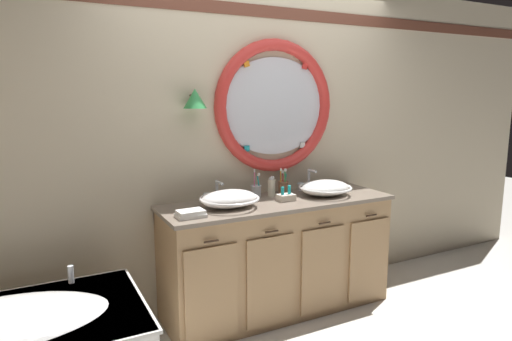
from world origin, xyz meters
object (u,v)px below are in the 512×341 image
Objects in this scene: soap_dispenser at (271,187)px; toiletry_basket at (286,197)px; toothbrush_holder_right at (283,186)px; sink_basin_left at (229,199)px; toothbrush_holder_left at (256,190)px; folded_hand_towel at (191,214)px; sink_basin_right at (325,188)px.

soap_dispenser is 1.26× the size of toiletry_basket.
toiletry_basket is at bearing -116.21° from toothbrush_holder_right.
soap_dispenser is at bearing -166.06° from toothbrush_holder_right.
sink_basin_left reaches higher than toiletry_basket.
sink_basin_left is 2.06× the size of toothbrush_holder_right.
toothbrush_holder_left is 1.69× the size of toiletry_basket.
toiletry_basket reaches higher than folded_hand_towel.
toothbrush_holder_right is (0.57, 0.21, -0.00)m from sink_basin_left.
toothbrush_holder_right is 1.62× the size of toiletry_basket.
sink_basin_right is 2.03× the size of toothbrush_holder_right.
toiletry_basket is at bearing -60.06° from toothbrush_holder_left.
soap_dispenser is at bearing 20.61° from folded_hand_towel.
sink_basin_left is 0.84m from sink_basin_right.
toiletry_basket is at bearing -178.07° from sink_basin_right.
sink_basin_left is at bearing 19.58° from folded_hand_towel.
sink_basin_right is 0.56m from toothbrush_holder_left.
toothbrush_holder_right is (0.24, -0.02, 0.01)m from toothbrush_holder_left.
folded_hand_towel is (-0.33, -0.12, -0.04)m from sink_basin_left.
toothbrush_holder_right reaches higher than soap_dispenser.
soap_dispenser is at bearing -23.33° from toothbrush_holder_left.
soap_dispenser reaches higher than toiletry_basket.
soap_dispenser is at bearing 21.37° from sink_basin_left.
toothbrush_holder_right reaches higher than folded_hand_towel.
toothbrush_holder_left is at bearing 156.44° from sink_basin_right.
folded_hand_towel is at bearing -172.46° from toiletry_basket.
soap_dispenser is 0.19m from toiletry_basket.
sink_basin_right is 0.38m from toiletry_basket.
sink_basin_left is at bearing 178.45° from toiletry_basket.
sink_basin_right is at bearing 1.93° from toiletry_basket.
sink_basin_right is at bearing -37.56° from toothbrush_holder_right.
soap_dispenser is (0.44, 0.17, 0.01)m from sink_basin_left.
toiletry_basket is (-0.11, -0.22, -0.03)m from toothbrush_holder_right.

